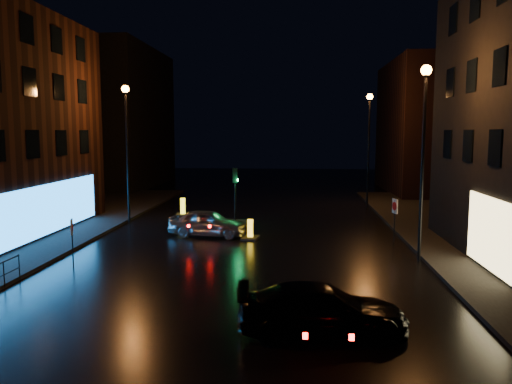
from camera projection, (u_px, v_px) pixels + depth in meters
ground at (220, 304)px, 16.35m from camera, size 120.00×120.00×0.00m
building_far_left at (117, 118)px, 51.40m from camera, size 8.00×16.00×14.00m
building_far_right at (432, 127)px, 46.11m from camera, size 8.00×14.00×12.00m
street_lamp_lfar at (127, 132)px, 30.15m from camera, size 0.44×0.44×8.37m
street_lamp_rnear at (424, 133)px, 21.00m from camera, size 0.44×0.44×8.37m
street_lamp_rfar at (369, 132)px, 36.83m from camera, size 0.44×0.44×8.37m
traffic_signal at (235, 216)px, 30.24m from camera, size 1.40×2.40×3.45m
silver_hatchback at (208, 223)px, 26.91m from camera, size 4.38×2.19×1.43m
dark_sedan at (322, 310)px, 13.89m from camera, size 4.89×2.32×1.38m
bollard_near at (250, 234)px, 26.26m from camera, size 0.95×1.28×1.03m
bollard_far at (183, 212)px, 33.56m from camera, size 1.06×1.45×1.18m
road_sign_left at (72, 231)px, 20.75m from camera, size 0.19×0.47×2.00m
road_sign_right at (395, 210)px, 25.19m from camera, size 0.20×0.54×2.24m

